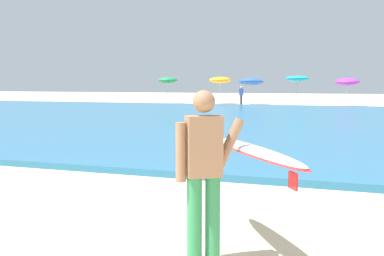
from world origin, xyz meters
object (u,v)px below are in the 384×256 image
Objects in this scene: beach_umbrella_1 at (220,80)px; beachgoer_near_row_left at (241,95)px; surfer_with_board at (225,161)px; beach_umbrella_0 at (168,80)px; beach_umbrella_2 at (251,82)px; beach_umbrella_4 at (347,82)px; beach_umbrella_3 at (297,79)px.

beach_umbrella_1 reaches higher than beachgoer_near_row_left.
beachgoer_near_row_left is (-7.55, 32.68, -0.18)m from surfer_with_board.
beach_umbrella_2 is (7.39, 0.49, -0.14)m from beach_umbrella_0.
surfer_with_board is 34.76m from beach_umbrella_2.
beachgoer_near_row_left is (-8.19, -1.38, -1.08)m from beach_umbrella_4.
surfer_with_board is 33.54m from beachgoer_near_row_left.
beach_umbrella_0 is 1.51× the size of beachgoer_near_row_left.
beach_umbrella_3 is at bearing -155.22° from beach_umbrella_4.
beach_umbrella_3 is (4.00, -1.67, 0.23)m from beach_umbrella_2.
beach_umbrella_0 is 0.99× the size of beach_umbrella_3.
beach_umbrella_0 is at bearing -176.17° from beach_umbrella_2.
beach_umbrella_0 reaches higher than beach_umbrella_4.
beachgoer_near_row_left is (-4.52, 0.31, -1.32)m from beach_umbrella_3.
surfer_with_board is 34.08m from beach_umbrella_4.
beach_umbrella_2 is 1.00× the size of beach_umbrella_4.
surfer_with_board is at bearing -77.00° from beachgoer_near_row_left.
beachgoer_near_row_left is (2.40, -2.06, -1.25)m from beach_umbrella_1.
beach_umbrella_4 is 8.37m from beachgoer_near_row_left.
beach_umbrella_3 is (-3.03, 32.37, 1.13)m from surfer_with_board.
beach_umbrella_4 is at bearing 9.60° from beachgoer_near_row_left.
beach_umbrella_1 is 1.05× the size of beach_umbrella_4.
surfer_with_board is 1.00× the size of beach_umbrella_2.
surfer_with_board is 0.95× the size of beach_umbrella_1.
beach_umbrella_0 is 11.44m from beach_umbrella_3.
surfer_with_board is at bearing -78.34° from beach_umbrella_2.
beach_umbrella_4 is (15.05, 0.52, -0.15)m from beach_umbrella_0.
beach_umbrella_1 is at bearing 14.95° from beach_umbrella_0.
surfer_with_board is 1.00× the size of beach_umbrella_4.
beach_umbrella_3 reaches higher than beach_umbrella_4.
beachgoer_near_row_left is (6.86, -0.86, -1.23)m from beach_umbrella_0.
beach_umbrella_2 is at bearing 157.35° from beach_umbrella_3.
beach_umbrella_2 is at bearing -179.81° from beach_umbrella_4.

